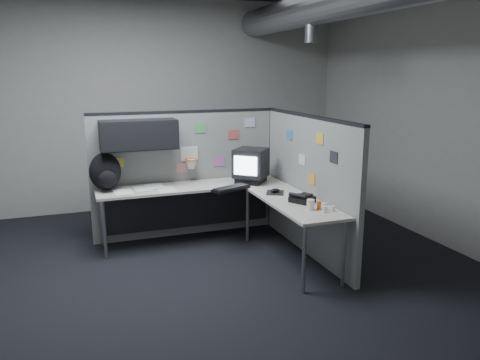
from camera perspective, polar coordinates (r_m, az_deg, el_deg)
name	(u,v)px	position (r m, az deg, el deg)	size (l,w,h in m)	color
room	(274,73)	(4.94, 4.12, 12.93)	(5.62, 5.62, 3.22)	black
partition_back	(174,162)	(5.98, -8.01, 2.24)	(2.44, 0.42, 1.63)	gray
partition_right	(307,184)	(5.52, 8.19, -0.54)	(0.07, 2.23, 1.63)	gray
desk	(217,198)	(5.65, -2.79, -2.25)	(2.31, 2.11, 0.73)	beige
monitor	(251,165)	(5.91, 1.34, 1.82)	(0.53, 0.53, 0.43)	black
keyboard	(231,188)	(5.57, -1.11, -1.02)	(0.51, 0.35, 0.04)	black
mouse	(275,191)	(5.45, 4.31, -1.39)	(0.29, 0.31, 0.05)	black
phone	(302,199)	(5.09, 7.55, -2.26)	(0.29, 0.30, 0.11)	black
bottles	(324,207)	(4.82, 10.24, -3.27)	(0.15, 0.16, 0.09)	silver
cup	(311,205)	(4.82, 8.60, -3.00)	(0.08, 0.08, 0.11)	white
papers	(147,189)	(5.70, -11.27, -1.09)	(0.72, 0.50, 0.01)	white
backpack	(105,172)	(5.73, -16.09, 0.91)	(0.43, 0.41, 0.45)	black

